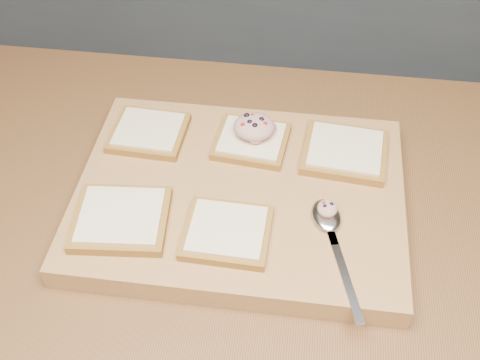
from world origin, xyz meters
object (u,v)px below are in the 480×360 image
object	(u,v)px
cutting_board	(240,197)
bread_far_center	(251,141)
spoon	(329,224)
tuna_salad_dollop	(254,127)

from	to	relation	value
cutting_board	bread_far_center	world-z (taller)	bread_far_center
cutting_board	bread_far_center	size ratio (longest dim) A/B	4.00
bread_far_center	spoon	size ratio (longest dim) A/B	0.60
tuna_salad_dollop	spoon	size ratio (longest dim) A/B	0.32
tuna_salad_dollop	spoon	xyz separation A→B (m)	(0.13, -0.16, -0.03)
bread_far_center	tuna_salad_dollop	world-z (taller)	tuna_salad_dollop
spoon	bread_far_center	bearing A→B (deg)	129.71
cutting_board	tuna_salad_dollop	bearing A→B (deg)	85.50
tuna_salad_dollop	spoon	bearing A→B (deg)	-52.32
bread_far_center	spoon	xyz separation A→B (m)	(0.13, -0.16, -0.00)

